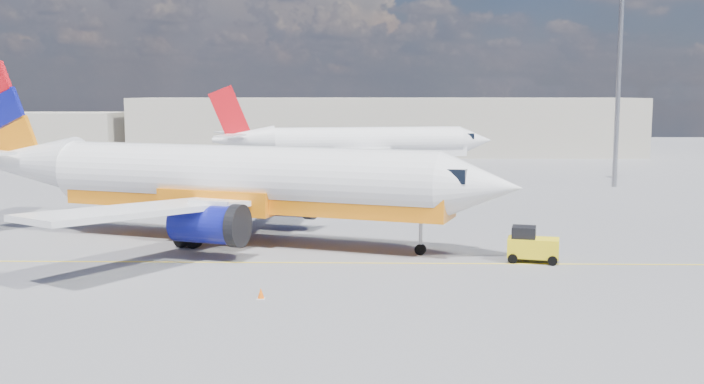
{
  "coord_description": "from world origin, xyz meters",
  "views": [
    {
      "loc": [
        2.9,
        -36.36,
        8.64
      ],
      "look_at": [
        1.94,
        4.38,
        3.5
      ],
      "focal_mm": 40.0,
      "sensor_mm": 36.0,
      "label": 1
    }
  ],
  "objects_px": {
    "gse_tug": "(532,245)",
    "traffic_cone": "(261,294)",
    "main_jet": "(225,180)",
    "second_jet": "(360,144)"
  },
  "relations": [
    {
      "from": "gse_tug",
      "to": "traffic_cone",
      "type": "xyz_separation_m",
      "value": [
        -12.95,
        -7.7,
        -0.63
      ]
    },
    {
      "from": "main_jet",
      "to": "second_jet",
      "type": "height_order",
      "value": "main_jet"
    },
    {
      "from": "main_jet",
      "to": "traffic_cone",
      "type": "bearing_deg",
      "value": -54.89
    },
    {
      "from": "second_jet",
      "to": "gse_tug",
      "type": "height_order",
      "value": "second_jet"
    },
    {
      "from": "gse_tug",
      "to": "second_jet",
      "type": "bearing_deg",
      "value": 115.46
    },
    {
      "from": "main_jet",
      "to": "traffic_cone",
      "type": "height_order",
      "value": "main_jet"
    },
    {
      "from": "second_jet",
      "to": "gse_tug",
      "type": "relative_size",
      "value": 11.17
    },
    {
      "from": "second_jet",
      "to": "traffic_cone",
      "type": "xyz_separation_m",
      "value": [
        -3.46,
        -53.58,
        -2.94
      ]
    },
    {
      "from": "traffic_cone",
      "to": "second_jet",
      "type": "bearing_deg",
      "value": 86.3
    },
    {
      "from": "gse_tug",
      "to": "traffic_cone",
      "type": "height_order",
      "value": "gse_tug"
    }
  ]
}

